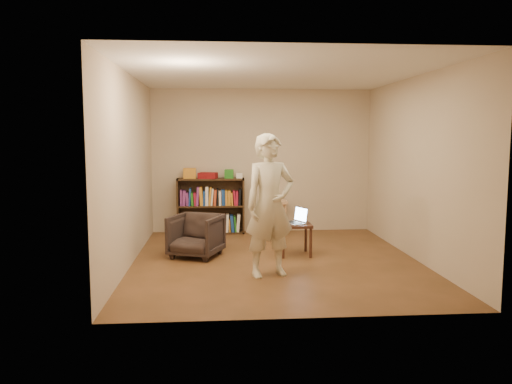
{
  "coord_description": "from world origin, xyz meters",
  "views": [
    {
      "loc": [
        -0.81,
        -6.86,
        1.76
      ],
      "look_at": [
        -0.25,
        0.35,
        0.94
      ],
      "focal_mm": 35.0,
      "sensor_mm": 36.0,
      "label": 1
    }
  ],
  "objects": [
    {
      "name": "red_cloth",
      "position": [
        -0.99,
        2.06,
        1.05
      ],
      "size": [
        0.36,
        0.3,
        0.11
      ],
      "primitive_type": "cube",
      "rotation": [
        0.0,
        0.0,
        -0.25
      ],
      "color": "maroon",
      "rests_on": "bookshelf"
    },
    {
      "name": "wall_right",
      "position": [
        2.0,
        0.0,
        1.3
      ],
      "size": [
        0.0,
        4.5,
        4.5
      ],
      "primitive_type": "plane",
      "rotation": [
        1.57,
        0.0,
        -1.57
      ],
      "color": "#C4B094",
      "rests_on": "floor"
    },
    {
      "name": "box_green",
      "position": [
        -0.61,
        2.09,
        1.08
      ],
      "size": [
        0.17,
        0.17,
        0.16
      ],
      "primitive_type": "cube",
      "rotation": [
        0.0,
        0.0,
        -0.07
      ],
      "color": "#27771F",
      "rests_on": "bookshelf"
    },
    {
      "name": "stool",
      "position": [
        0.23,
        2.01,
        0.48
      ],
      "size": [
        0.41,
        0.41,
        0.59
      ],
      "color": "#AC8153",
      "rests_on": "floor"
    },
    {
      "name": "bookshelf",
      "position": [
        -0.94,
        2.09,
        0.44
      ],
      "size": [
        1.2,
        0.3,
        1.0
      ],
      "color": "black",
      "rests_on": "floor"
    },
    {
      "name": "wall_left",
      "position": [
        -2.0,
        0.0,
        1.3
      ],
      "size": [
        0.0,
        4.5,
        4.5
      ],
      "primitive_type": "plane",
      "rotation": [
        1.57,
        0.0,
        1.57
      ],
      "color": "#C4B094",
      "rests_on": "floor"
    },
    {
      "name": "person",
      "position": [
        -0.16,
        -0.73,
        0.89
      ],
      "size": [
        0.75,
        0.61,
        1.79
      ],
      "primitive_type": "imported",
      "rotation": [
        0.0,
        0.0,
        0.32
      ],
      "color": "beige",
      "rests_on": "floor"
    },
    {
      "name": "armchair",
      "position": [
        -1.13,
        0.33,
        0.31
      ],
      "size": [
        0.88,
        0.89,
        0.62
      ],
      "primitive_type": "imported",
      "rotation": [
        0.0,
        0.0,
        -0.39
      ],
      "color": "black",
      "rests_on": "floor"
    },
    {
      "name": "ceiling",
      "position": [
        0.0,
        0.0,
        2.6
      ],
      "size": [
        4.5,
        4.5,
        0.0
      ],
      "primitive_type": "plane",
      "color": "white",
      "rests_on": "wall_back"
    },
    {
      "name": "floor",
      "position": [
        0.0,
        0.0,
        0.0
      ],
      "size": [
        4.5,
        4.5,
        0.0
      ],
      "primitive_type": "plane",
      "color": "#4A3018",
      "rests_on": "ground"
    },
    {
      "name": "box_white",
      "position": [
        -0.42,
        2.09,
        1.04
      ],
      "size": [
        0.11,
        0.11,
        0.09
      ],
      "primitive_type": "cube",
      "rotation": [
        0.0,
        0.0,
        -0.02
      ],
      "color": "white",
      "rests_on": "bookshelf"
    },
    {
      "name": "box_yellow",
      "position": [
        -1.31,
        2.11,
        1.09
      ],
      "size": [
        0.23,
        0.17,
        0.18
      ],
      "primitive_type": "cube",
      "rotation": [
        0.0,
        0.0,
        0.02
      ],
      "color": "orange",
      "rests_on": "bookshelf"
    },
    {
      "name": "side_table",
      "position": [
        0.32,
        0.33,
        0.39
      ],
      "size": [
        0.46,
        0.46,
        0.47
      ],
      "color": "black",
      "rests_on": "floor"
    },
    {
      "name": "laptop",
      "position": [
        0.35,
        0.33,
        0.53
      ],
      "size": [
        0.38,
        0.4,
        0.24
      ],
      "rotation": [
        0.0,
        0.0,
        -1.13
      ],
      "color": "#BABABF",
      "rests_on": "side_table"
    },
    {
      "name": "wall_back",
      "position": [
        0.0,
        2.25,
        1.3
      ],
      "size": [
        4.0,
        0.0,
        4.0
      ],
      "primitive_type": "plane",
      "rotation": [
        1.57,
        0.0,
        0.0
      ],
      "color": "#C4B094",
      "rests_on": "floor"
    }
  ]
}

